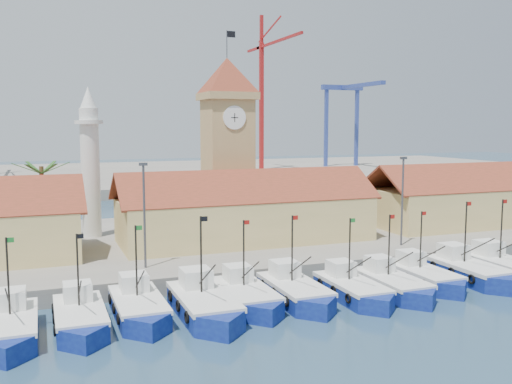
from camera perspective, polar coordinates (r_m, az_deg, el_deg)
name	(u,v)px	position (r m, az deg, el deg)	size (l,w,h in m)	color
ground	(337,311)	(43.51, 8.09, -11.66)	(400.00, 400.00, 0.00)	navy
quay	(233,240)	(64.65, -2.27, -4.84)	(140.00, 32.00, 1.50)	gray
terminal	(125,176)	(147.99, -12.96, 1.59)	(240.00, 80.00, 2.00)	gray
boat_0	(10,330)	(40.43, -23.39, -12.52)	(3.33, 9.12, 6.90)	navy
boat_1	(80,320)	(40.84, -17.16, -12.09)	(3.26, 8.93, 6.76)	navy
boat_2	(139,309)	(41.94, -11.59, -11.40)	(3.36, 9.20, 6.96)	navy
boat_3	(205,307)	(41.58, -5.12, -11.35)	(3.66, 10.03, 7.59)	navy
boat_4	(248,298)	(43.73, -0.85, -10.52)	(3.32, 9.10, 6.88)	navy
boat_5	(296,293)	(44.88, 4.06, -10.05)	(3.41, 9.35, 7.07)	navy
boat_6	(354,291)	(46.11, 9.78, -9.72)	(3.24, 8.89, 6.73)	navy
boat_7	(394,286)	(48.09, 13.62, -9.12)	(3.28, 8.99, 6.80)	navy
boat_8	(426,278)	(51.25, 16.60, -8.24)	(3.23, 8.84, 6.69)	navy
boat_9	(471,273)	(53.97, 20.69, -7.57)	(3.55, 9.73, 7.36)	navy
boat_10	(507,269)	(56.65, 23.80, -7.04)	(3.56, 9.76, 7.38)	navy
hall_center	(245,217)	(60.36, -1.07, -2.53)	(27.04, 10.13, 7.61)	#DDC279
hall_right	(485,203)	(77.18, 21.89, -1.00)	(31.20, 10.13, 7.61)	#DDC279
clock_tower	(227,140)	(65.28, -2.88, 5.19)	(5.80, 5.80, 22.70)	tan
minaret	(90,162)	(64.39, -16.25, 2.92)	(3.00, 3.00, 16.30)	silver
palm_tree	(43,198)	(62.51, -20.56, -0.55)	(5.60, 5.03, 8.39)	brown
lamp_posts	(280,203)	(52.81, 2.38, -1.13)	(80.70, 0.25, 9.03)	#3F3F44
crane_red_right	(264,84)	(150.28, 0.80, 10.75)	(1.00, 34.53, 40.04)	#A61919
gantry	(348,103)	(164.80, 9.17, 8.80)	(13.00, 22.00, 23.20)	#314395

